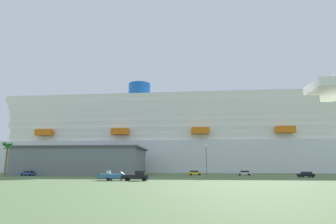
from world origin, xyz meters
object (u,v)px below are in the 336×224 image
at_px(parked_car_black_coupe, 306,174).
at_px(street_lamp, 206,157).
at_px(pickup_truck, 137,176).
at_px(small_boat_on_trailer, 114,176).
at_px(parked_car_yellow_taxi, 195,173).
at_px(palm_tree, 7,149).
at_px(parked_car_blue_suv, 28,173).
at_px(cruise_ship, 201,141).
at_px(parked_car_silver_sedan, 244,173).

bearing_deg(parked_car_black_coupe, street_lamp, -160.03).
xyz_separation_m(pickup_truck, small_boat_on_trailer, (-5.25, 0.26, -0.08)).
height_order(small_boat_on_trailer, parked_car_black_coupe, small_boat_on_trailer).
distance_m(small_boat_on_trailer, parked_car_yellow_taxi, 40.03).
bearing_deg(parked_car_yellow_taxi, small_boat_on_trailer, -118.53).
bearing_deg(parked_car_yellow_taxi, street_lamp, -84.94).
bearing_deg(palm_tree, parked_car_yellow_taxi, 15.67).
xyz_separation_m(street_lamp, parked_car_blue_suv, (-56.37, 17.38, -4.72)).
height_order(street_lamp, parked_car_blue_suv, street_lamp).
relative_size(cruise_ship, pickup_truck, 43.41).
bearing_deg(parked_car_blue_suv, parked_car_black_coupe, -4.70).
bearing_deg(small_boat_on_trailer, palm_tree, 153.07).
height_order(parked_car_silver_sedan, parked_car_black_coupe, same).
distance_m(small_boat_on_trailer, parked_car_blue_suv, 44.14).
relative_size(street_lamp, parked_car_black_coupe, 1.86).
height_order(pickup_truck, palm_tree, palm_tree).
height_order(parked_car_yellow_taxi, parked_car_silver_sedan, same).
bearing_deg(parked_car_blue_suv, parked_car_silver_sedan, 6.26).
distance_m(parked_car_silver_sedan, parked_car_black_coupe, 20.53).
relative_size(cruise_ship, parked_car_silver_sedan, 51.72).
xyz_separation_m(cruise_ship, parked_car_silver_sedan, (11.74, -43.08, -14.61)).
relative_size(parked_car_blue_suv, parked_car_silver_sedan, 0.92).
height_order(palm_tree, parked_car_black_coupe, palm_tree).
height_order(parked_car_blue_suv, parked_car_silver_sedan, same).
height_order(cruise_ship, street_lamp, cruise_ship).
distance_m(parked_car_yellow_taxi, parked_car_silver_sedan, 16.59).
height_order(pickup_truck, parked_car_yellow_taxi, pickup_truck).
height_order(small_boat_on_trailer, parked_car_silver_sedan, small_boat_on_trailer).
distance_m(small_boat_on_trailer, palm_tree, 43.00).
height_order(small_boat_on_trailer, palm_tree, palm_tree).
bearing_deg(small_boat_on_trailer, parked_car_black_coupe, 21.73).
relative_size(cruise_ship, palm_tree, 24.08).
relative_size(pickup_truck, parked_car_yellow_taxi, 1.16).
distance_m(pickup_truck, street_lamp, 19.41).
bearing_deg(parked_car_blue_suv, pickup_truck, -34.04).
bearing_deg(street_lamp, parked_car_black_coupe, 19.97).
distance_m(pickup_truck, parked_car_yellow_taxi, 38.05).
height_order(cruise_ship, small_boat_on_trailer, cruise_ship).
bearing_deg(small_boat_on_trailer, parked_car_silver_sedan, 44.16).
height_order(cruise_ship, parked_car_silver_sedan, cruise_ship).
distance_m(palm_tree, street_lamp, 60.02).
height_order(palm_tree, parked_car_silver_sedan, palm_tree).
bearing_deg(palm_tree, parked_car_black_coupe, 0.48).
height_order(cruise_ship, parked_car_blue_suv, cruise_ship).
bearing_deg(parked_car_yellow_taxi, pickup_truck, -111.38).
height_order(cruise_ship, palm_tree, cruise_ship).
xyz_separation_m(pickup_truck, palm_tree, (-43.03, 19.46, 7.16)).
distance_m(cruise_ship, parked_car_blue_suv, 79.19).
height_order(street_lamp, parked_car_yellow_taxi, street_lamp).
bearing_deg(pickup_truck, cruise_ship, 76.51).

